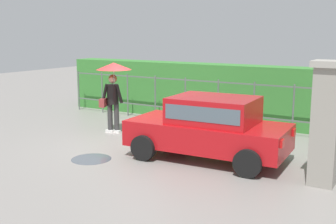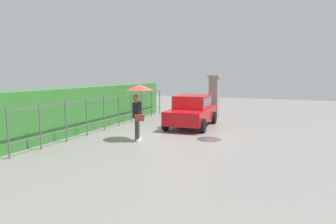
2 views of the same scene
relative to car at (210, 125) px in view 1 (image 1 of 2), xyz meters
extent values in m
plane|color=gray|center=(-2.31, 0.26, -0.80)|extent=(40.00, 40.00, 0.00)
cube|color=#B71116|center=(-0.06, 0.00, -0.22)|extent=(3.79, 1.85, 0.60)
cube|color=#B71116|center=(0.09, 0.01, 0.38)|extent=(1.98, 1.55, 0.60)
cube|color=#4C5B66|center=(0.09, 0.01, 0.40)|extent=(1.83, 1.56, 0.33)
cylinder|color=black|center=(-1.26, -0.91, -0.50)|extent=(0.61, 0.21, 0.60)
cylinder|color=black|center=(-1.35, 0.76, -0.50)|extent=(0.61, 0.21, 0.60)
cylinder|color=black|center=(1.24, -0.77, -0.50)|extent=(0.61, 0.21, 0.60)
cylinder|color=black|center=(1.14, 0.91, -0.50)|extent=(0.61, 0.21, 0.60)
cube|color=red|center=(1.83, -0.45, -0.07)|extent=(0.07, 0.20, 0.16)
cube|color=red|center=(1.77, 0.65, -0.07)|extent=(0.07, 0.20, 0.16)
cylinder|color=#333333|center=(-3.53, 0.98, -0.37)|extent=(0.15, 0.15, 0.86)
cylinder|color=#333333|center=(-3.72, 0.90, -0.37)|extent=(0.15, 0.15, 0.86)
cube|color=white|center=(-3.51, 0.92, -0.76)|extent=(0.26, 0.10, 0.08)
cube|color=white|center=(-3.69, 0.85, -0.76)|extent=(0.26, 0.10, 0.08)
cylinder|color=black|center=(-3.62, 0.94, 0.35)|extent=(0.34, 0.34, 0.58)
sphere|color=#DBAD89|center=(-3.62, 0.94, 0.78)|extent=(0.22, 0.22, 0.22)
sphere|color=olive|center=(-3.64, 0.97, 0.80)|extent=(0.25, 0.25, 0.25)
cylinder|color=black|center=(-3.39, 0.95, 0.37)|extent=(0.24, 0.17, 0.56)
cylinder|color=black|center=(-3.80, 0.78, 0.37)|extent=(0.24, 0.17, 0.56)
cylinder|color=#B2B2B7|center=(-3.51, 0.88, 0.69)|extent=(0.02, 0.02, 0.77)
cone|color=red|center=(-3.51, 0.88, 1.18)|extent=(1.02, 1.02, 0.20)
cube|color=maroon|center=(-3.82, 0.73, 0.11)|extent=(0.28, 0.38, 0.24)
cube|color=gray|center=(2.63, -0.40, 0.35)|extent=(0.48, 0.48, 2.30)
cube|color=#9E998E|center=(2.63, -0.40, 1.56)|extent=(0.60, 0.60, 0.12)
cylinder|color=#59605B|center=(-7.15, 3.23, -0.05)|extent=(0.05, 0.05, 1.50)
cylinder|color=#59605B|center=(-5.98, 3.23, -0.05)|extent=(0.05, 0.05, 1.50)
cylinder|color=#59605B|center=(-4.80, 3.23, -0.05)|extent=(0.05, 0.05, 1.50)
cylinder|color=#59605B|center=(-3.63, 3.23, -0.05)|extent=(0.05, 0.05, 1.50)
cylinder|color=#59605B|center=(-2.46, 3.23, -0.05)|extent=(0.05, 0.05, 1.50)
cylinder|color=#59605B|center=(-1.29, 3.23, -0.05)|extent=(0.05, 0.05, 1.50)
cylinder|color=#59605B|center=(-0.12, 3.23, -0.05)|extent=(0.05, 0.05, 1.50)
cylinder|color=#59605B|center=(1.06, 3.23, -0.05)|extent=(0.05, 0.05, 1.50)
cube|color=#59605B|center=(-1.87, 3.23, 0.62)|extent=(10.55, 0.03, 0.04)
cube|color=#59605B|center=(-1.87, 3.23, -0.35)|extent=(10.55, 0.03, 0.04)
cube|color=#387F33|center=(-1.87, 4.15, 0.15)|extent=(11.55, 0.90, 1.90)
cylinder|color=#4C545B|center=(-2.36, -1.48, -0.80)|extent=(0.94, 0.94, 0.00)
camera|label=1|loc=(4.15, -8.66, 2.12)|focal=45.01mm
camera|label=2|loc=(-12.83, -4.19, 1.65)|focal=30.71mm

